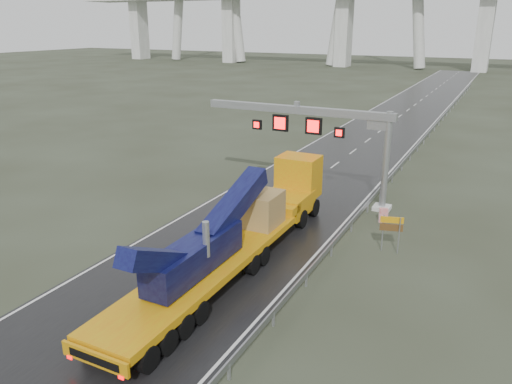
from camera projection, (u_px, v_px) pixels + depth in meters
The scene contains 7 objects.
ground at pixel (151, 304), 24.22m from camera, with size 400.00×400.00×0.00m, color #2C3021.
road at pixel (368, 140), 57.99m from camera, with size 11.00×200.00×0.02m, color black.
guardrail at pixel (404, 161), 46.71m from camera, with size 0.20×140.00×1.40m, color gray, non-canonical shape.
sign_gantry at pixel (323, 128), 36.71m from camera, with size 14.90×1.20×7.42m.
heavy_haul_truck at pixel (248, 223), 28.97m from camera, with size 3.27×21.36×5.01m.
exit_sign_pair at pixel (391, 227), 29.21m from camera, with size 1.29×0.42×2.28m.
striped_barrier at pixel (383, 215), 34.04m from camera, with size 0.59×0.32×0.99m, color red.
Camera 1 is at (14.16, -16.58, 12.92)m, focal length 35.00 mm.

